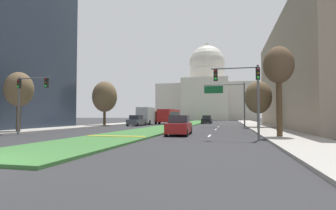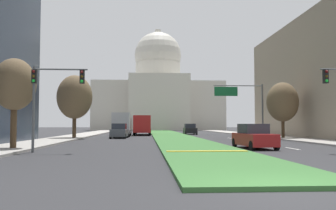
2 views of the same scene
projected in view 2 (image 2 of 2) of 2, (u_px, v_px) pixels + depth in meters
The scene contains 17 objects.
ground_plane at pixel (168, 135), 56.35m from camera, with size 260.00×260.00×0.00m, color #2B2B2D.
grass_median at pixel (170, 135), 51.61m from camera, with size 5.16×85.60×0.14m, color #386B33.
median_curb_nose at pixel (207, 151), 20.27m from camera, with size 4.65×0.50×0.04m, color gold.
lane_dashes_right at pixel (221, 137), 48.27m from camera, with size 0.16×51.86×0.01m.
sidewalk_left at pixel (74, 137), 46.08m from camera, with size 4.00×85.60×0.15m, color #9E9991.
sidewalk_right at pixel (267, 136), 47.67m from camera, with size 4.00×85.60×0.15m, color #9E9991.
capitol_building at pixel (158, 94), 103.52m from camera, with size 36.33×23.11×29.64m.
traffic_light_near_left at pixel (48, 90), 21.55m from camera, with size 3.34×0.35×5.20m.
overhead_guide_sign at pixel (244, 99), 42.46m from camera, with size 6.02×0.20×6.50m.
street_tree_left_near at pixel (14, 85), 23.47m from camera, with size 2.76×2.76×6.06m.
street_tree_left_mid at pixel (75, 97), 41.17m from camera, with size 4.06×4.06×7.38m.
street_tree_right_mid at pixel (283, 102), 40.86m from camera, with size 3.62×3.62×6.51m.
sedan_lead_stopped at pixel (254, 137), 24.83m from camera, with size 2.09×4.72×1.72m.
sedan_midblock at pixel (119, 131), 42.60m from camera, with size 2.03×4.49×1.77m.
sedan_distant at pixel (190, 129), 57.85m from camera, with size 2.05×4.52×1.75m.
box_truck_delivery at pixel (122, 124), 48.72m from camera, with size 2.40×6.40×3.20m.
city_bus at pixel (142, 124), 55.82m from camera, with size 2.62×11.00×2.95m.
Camera 2 is at (-3.49, -8.86, 1.71)m, focal length 37.97 mm.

